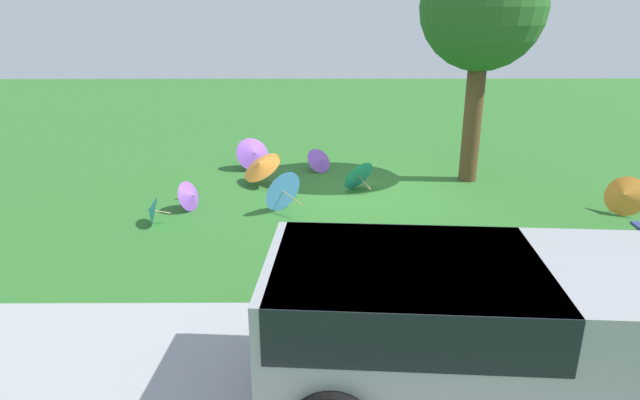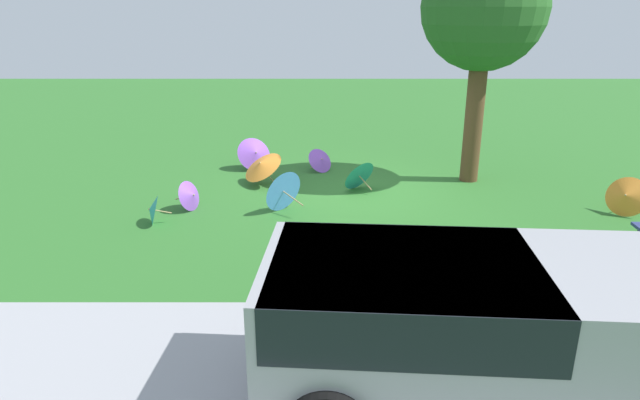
# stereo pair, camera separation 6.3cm
# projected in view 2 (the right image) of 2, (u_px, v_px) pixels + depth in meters

# --- Properties ---
(ground) EXTENTS (40.00, 40.00, 0.00)m
(ground) POSITION_uv_depth(u_px,v_px,m) (365.00, 193.00, 12.00)
(ground) COLOR #2D6B28
(van_dark) EXTENTS (4.72, 2.39, 1.53)m
(van_dark) POSITION_uv_depth(u_px,v_px,m) (479.00, 321.00, 5.41)
(van_dark) COLOR #99999E
(van_dark) RESTS_ON ground
(shade_tree) EXTENTS (2.68, 2.68, 5.18)m
(shade_tree) POSITION_uv_depth(u_px,v_px,m) (484.00, 10.00, 11.61)
(shade_tree) COLOR brown
(shade_tree) RESTS_ON ground
(parasol_teal_0) EXTENTS (0.52, 0.61, 0.57)m
(parasol_teal_0) POSITION_uv_depth(u_px,v_px,m) (152.00, 210.00, 10.16)
(parasol_teal_0) COLOR tan
(parasol_teal_0) RESTS_ON ground
(parasol_purple_0) EXTENTS (0.63, 0.68, 0.62)m
(parasol_purple_0) POSITION_uv_depth(u_px,v_px,m) (191.00, 195.00, 10.87)
(parasol_purple_0) COLOR tan
(parasol_purple_0) RESTS_ON ground
(parasol_teal_1) EXTENTS (0.89, 0.85, 0.73)m
(parasol_teal_1) POSITION_uv_depth(u_px,v_px,m) (358.00, 174.00, 12.06)
(parasol_teal_1) COLOR tan
(parasol_teal_1) RESTS_ON ground
(parasol_orange_0) EXTENTS (0.83, 0.83, 0.55)m
(parasol_orange_0) POSITION_uv_depth(u_px,v_px,m) (338.00, 238.00, 8.75)
(parasol_orange_0) COLOR tan
(parasol_orange_0) RESTS_ON ground
(parasol_purple_1) EXTENTS (1.04, 0.96, 0.82)m
(parasol_purple_1) POSITION_uv_depth(u_px,v_px,m) (255.00, 154.00, 13.57)
(parasol_purple_1) COLOR tan
(parasol_purple_1) RESTS_ON ground
(parasol_orange_1) EXTENTS (1.23, 1.25, 0.78)m
(parasol_orange_1) POSITION_uv_depth(u_px,v_px,m) (262.00, 165.00, 12.36)
(parasol_orange_1) COLOR tan
(parasol_orange_1) RESTS_ON ground
(parasol_blue_0) EXTENTS (0.88, 0.90, 0.86)m
(parasol_blue_0) POSITION_uv_depth(u_px,v_px,m) (281.00, 190.00, 10.81)
(parasol_blue_0) COLOR tan
(parasol_blue_0) RESTS_ON ground
(parasol_purple_3) EXTENTS (0.79, 0.77, 0.58)m
(parasol_purple_3) POSITION_uv_depth(u_px,v_px,m) (321.00, 160.00, 13.43)
(parasol_purple_3) COLOR tan
(parasol_purple_3) RESTS_ON ground
(parasol_orange_4) EXTENTS (0.90, 0.90, 0.78)m
(parasol_orange_4) POSITION_uv_depth(u_px,v_px,m) (626.00, 196.00, 10.59)
(parasol_orange_4) COLOR tan
(parasol_orange_4) RESTS_ON ground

